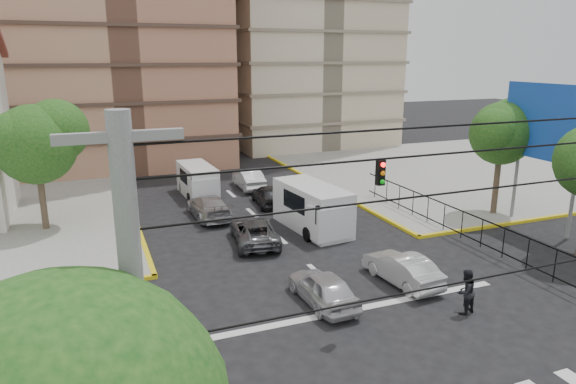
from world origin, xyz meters
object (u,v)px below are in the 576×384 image
traffic_light_nw (132,210)px  pedestrian_crosswalk (465,292)px  van_right_lane (314,209)px  car_silver_front_left (323,288)px  van_left_lane (198,182)px  car_white_front_right (402,268)px

traffic_light_nw → pedestrian_crosswalk: bearing=-36.2°
van_right_lane → pedestrian_crosswalk: size_ratio=3.29×
car_silver_front_left → van_left_lane: bearing=-88.1°
car_white_front_right → pedestrian_crosswalk: size_ratio=2.29×
car_silver_front_left → car_white_front_right: car_silver_front_left is taller
van_left_lane → pedestrian_crosswalk: bearing=-76.5°
car_silver_front_left → pedestrian_crosswalk: bearing=147.9°
van_right_lane → car_silver_front_left: (-3.37, -8.31, -0.57)m
van_left_lane → pedestrian_crosswalk: van_left_lane is taller
traffic_light_nw → car_silver_front_left: (6.73, -5.65, -2.43)m
traffic_light_nw → car_white_front_right: 12.20m
van_right_lane → van_left_lane: (-4.62, 9.66, -0.18)m
car_silver_front_left → van_right_lane: bearing=-114.2°
van_left_lane → car_silver_front_left: 18.01m
car_silver_front_left → pedestrian_crosswalk: 5.51m
car_silver_front_left → car_white_front_right: size_ratio=0.98×
car_silver_front_left → car_white_front_right: bearing=-175.2°
van_right_lane → pedestrian_crosswalk: bearing=-89.2°
car_silver_front_left → pedestrian_crosswalk: (4.76, -2.75, 0.22)m
van_left_lane → pedestrian_crosswalk: (6.02, -20.72, -0.18)m
van_left_lane → car_silver_front_left: size_ratio=1.24×
pedestrian_crosswalk → traffic_light_nw: bearing=-49.0°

